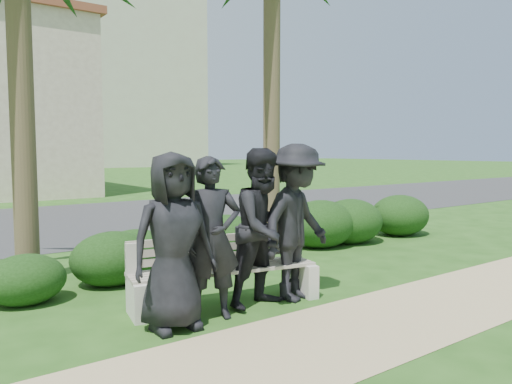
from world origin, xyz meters
The scene contains 16 objects.
ground centered at (0.00, 0.00, 0.00)m, with size 160.00×160.00×0.00m, color #214915.
footpath centered at (0.00, -1.80, 0.00)m, with size 30.00×1.60×0.01m, color tan.
asphalt_street centered at (0.00, 8.00, 0.00)m, with size 160.00×8.00×0.01m, color #2D2D30.
hotel_tower centered at (14.00, 55.00, 13.41)m, with size 26.00×18.00×37.30m.
park_bench centered at (-0.67, -0.29, 0.36)m, with size 2.35×0.96×0.79m.
man_a centered at (-1.52, -0.65, 0.91)m, with size 0.89×0.58×1.82m, color black.
man_b centered at (-1.03, -0.61, 0.88)m, with size 0.64×0.42×1.77m, color black.
man_c centered at (-0.30, -0.59, 0.93)m, with size 0.90×0.70×1.85m, color black.
man_d centered at (0.16, -0.62, 0.95)m, with size 1.23×0.71×1.91m, color black.
hedge_a centered at (-2.56, 1.16, 0.31)m, with size 0.94×0.78×0.62m, color black.
hedge_b centered at (-0.98, 1.62, 0.35)m, with size 1.09×0.90×0.71m, color black.
hedge_c centered at (-1.40, 1.40, 0.37)m, with size 1.15×0.95×0.75m, color black.
hedge_d centered at (0.60, 1.64, 0.40)m, with size 1.23×1.02×0.80m, color black.
hedge_e centered at (2.76, 1.65, 0.46)m, with size 1.41×1.16×0.92m, color black.
hedge_f centered at (3.53, 1.59, 0.45)m, with size 1.38×1.14×0.90m, color black.
hedge_extra centered at (5.07, 1.59, 0.45)m, with size 1.38×1.14×0.90m, color black.
Camera 1 is at (-3.82, -5.17, 1.82)m, focal length 35.00 mm.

